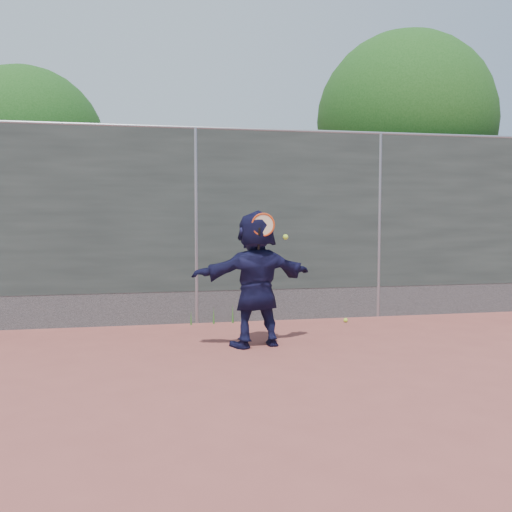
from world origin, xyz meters
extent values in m
plane|color=#9E4C42|center=(0.00, 0.00, 0.00)|extent=(80.00, 80.00, 0.00)
imported|color=#141438|center=(0.60, 1.78, 0.87)|extent=(1.67, 0.81, 1.73)
sphere|color=#BDF135|center=(2.29, 3.10, 0.03)|extent=(0.07, 0.07, 0.07)
cube|color=#38423D|center=(0.00, 3.50, 1.75)|extent=(20.00, 0.04, 2.50)
cube|color=slate|center=(0.00, 3.50, 0.25)|extent=(20.00, 0.03, 0.50)
cylinder|color=gray|center=(0.00, 3.50, 3.00)|extent=(20.00, 0.05, 0.05)
cylinder|color=gray|center=(0.00, 3.50, 1.50)|extent=(0.06, 0.06, 3.00)
cylinder|color=gray|center=(3.00, 3.50, 1.50)|extent=(0.06, 0.06, 3.00)
torus|color=red|center=(0.65, 1.58, 1.55)|extent=(0.29, 0.04, 0.29)
cylinder|color=beige|center=(0.65, 1.58, 1.55)|extent=(0.25, 0.02, 0.25)
cylinder|color=black|center=(0.60, 1.60, 1.35)|extent=(0.03, 0.13, 0.33)
sphere|color=#BDF135|center=(0.95, 1.65, 1.40)|extent=(0.07, 0.07, 0.07)
cylinder|color=#382314|center=(4.50, 5.70, 1.30)|extent=(0.28, 0.28, 2.60)
sphere|color=#23561C|center=(4.50, 5.70, 3.59)|extent=(3.60, 3.60, 3.60)
sphere|color=#23561C|center=(5.22, 5.90, 3.23)|extent=(2.52, 2.52, 2.52)
cylinder|color=#382314|center=(-3.00, 6.50, 1.10)|extent=(0.28, 0.28, 2.20)
sphere|color=#23561C|center=(-3.00, 6.50, 3.03)|extent=(3.00, 3.00, 3.00)
sphere|color=#23561C|center=(-2.40, 6.70, 2.73)|extent=(2.10, 2.10, 2.10)
cone|color=#387226|center=(0.25, 3.38, 0.13)|extent=(0.03, 0.03, 0.26)
cone|color=#387226|center=(0.55, 3.40, 0.15)|extent=(0.03, 0.03, 0.30)
cone|color=#387226|center=(-0.10, 3.36, 0.11)|extent=(0.03, 0.03, 0.22)
camera|label=1|loc=(-0.82, -5.27, 1.66)|focal=40.00mm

